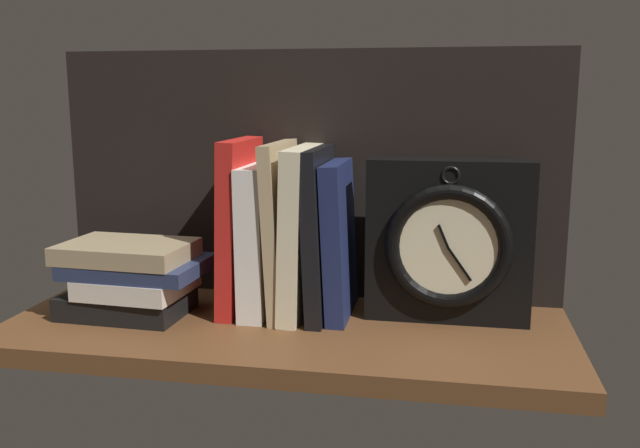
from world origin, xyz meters
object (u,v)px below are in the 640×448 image
Objects in this scene: book_black_skeptic at (320,232)px; book_tan_shortstories at (283,228)px; book_red_requiem at (240,225)px; framed_clock at (448,242)px; book_stack_side at (132,278)px; book_navy_bierce at (339,239)px; book_white_catcher at (262,238)px; book_cream_twain at (301,231)px.

book_tan_shortstories is at bearing -180.00° from book_black_skeptic.
framed_clock is (28.35, 0.14, -1.17)cm from book_red_requiem.
book_stack_side is (-19.77, -5.52, -6.47)cm from book_tan_shortstories.
book_tan_shortstories reaches higher than book_navy_bierce.
framed_clock is 1.11× the size of book_stack_side.
book_red_requiem is 3.62cm from book_white_catcher.
book_white_catcher is at bearing 0.00° from book_red_requiem.
book_tan_shortstories is 1.03× the size of book_black_skeptic.
framed_clock is (14.43, 0.14, 0.26)cm from book_navy_bierce.
book_tan_shortstories reaches higher than book_white_catcher.
book_white_catcher is 0.95× the size of framed_clock.
book_black_skeptic is at bearing -179.53° from framed_clock.
book_tan_shortstories is 1.09× the size of framed_clock.
book_red_requiem is at bearing 180.00° from book_cream_twain.
framed_clock is (19.73, 0.14, -0.70)cm from book_cream_twain.
book_black_skeptic is at bearing 0.00° from book_red_requiem.
book_stack_side is at bearing -166.09° from book_cream_twain.
framed_clock is 42.74cm from book_stack_side.
book_tan_shortstories reaches higher than book_stack_side.
book_black_skeptic is at bearing 0.00° from book_white_catcher.
book_cream_twain is 1.00× the size of book_black_skeptic.
book_red_requiem is 1.01× the size of book_tan_shortstories.
book_tan_shortstories is at bearing 15.59° from book_stack_side.
book_stack_side is at bearing -167.54° from book_black_skeptic.
book_cream_twain is 1.06× the size of framed_clock.
book_red_requiem is 13.99cm from book_navy_bierce.
book_red_requiem reaches higher than book_cream_twain.
book_black_skeptic is at bearing 12.46° from book_stack_side.
book_navy_bierce is 14.43cm from framed_clock.
book_black_skeptic reaches higher than book_white_catcher.
framed_clock reaches higher than book_white_catcher.
book_cream_twain reaches higher than book_white_catcher.
book_stack_side is (-13.67, -5.52, -6.64)cm from book_red_requiem.
book_black_skeptic is 1.06× the size of framed_clock.
book_cream_twain is 23.77cm from book_stack_side.
book_white_catcher is at bearing 18.11° from book_stack_side.
book_navy_bierce is (7.81, 0.00, -1.25)cm from book_tan_shortstories.
book_stack_side is at bearing -164.41° from book_tan_shortstories.
book_white_catcher is at bearing 180.00° from book_cream_twain.
book_cream_twain is at bearing 0.00° from book_tan_shortstories.
book_black_skeptic reaches higher than book_navy_bierce.
book_stack_side is (-27.59, -5.52, -5.22)cm from book_navy_bierce.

